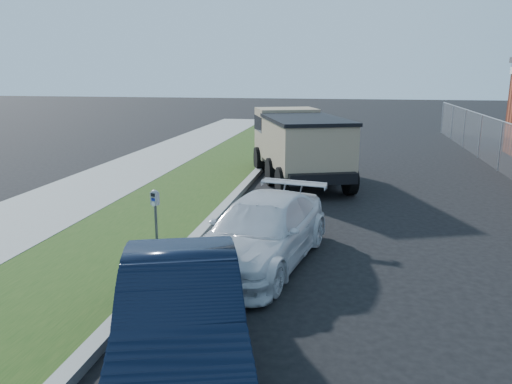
% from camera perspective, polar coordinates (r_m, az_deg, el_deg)
% --- Properties ---
extents(ground, '(120.00, 120.00, 0.00)m').
position_cam_1_polar(ground, '(10.00, 6.93, -7.25)').
color(ground, black).
rests_on(ground, ground).
extents(streetside, '(6.12, 50.00, 0.15)m').
position_cam_1_polar(streetside, '(13.32, -17.11, -2.15)').
color(streetside, gray).
rests_on(streetside, ground).
extents(parking_meter, '(0.19, 0.16, 1.17)m').
position_cam_1_polar(parking_meter, '(10.06, -11.45, -1.55)').
color(parking_meter, '#3F4247').
rests_on(parking_meter, ground).
extents(white_wagon, '(2.52, 4.50, 1.23)m').
position_cam_1_polar(white_wagon, '(9.44, 0.63, -4.44)').
color(white_wagon, silver).
rests_on(white_wagon, ground).
extents(navy_sedan, '(2.65, 4.33, 1.35)m').
position_cam_1_polar(navy_sedan, '(6.33, -8.53, -13.46)').
color(navy_sedan, black).
rests_on(navy_sedan, ground).
extents(dump_truck, '(3.92, 6.13, 2.26)m').
position_cam_1_polar(dump_truck, '(16.70, 4.78, 5.72)').
color(dump_truck, black).
rests_on(dump_truck, ground).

